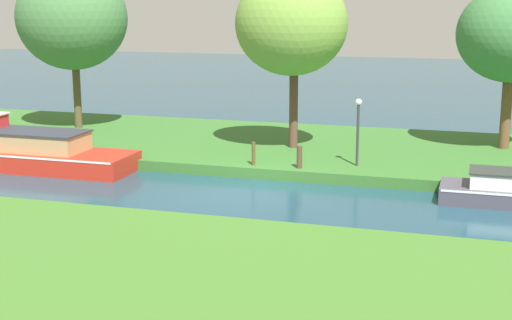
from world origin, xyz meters
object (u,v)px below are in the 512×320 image
at_px(willow_tree_right, 512,35).
at_px(willow_tree_left, 72,18).
at_px(mooring_post_near, 254,153).
at_px(lamp_post, 358,123).
at_px(red_narrowboat, 24,151).
at_px(mooring_post_far, 299,157).
at_px(willow_tree_centre, 291,24).

bearing_deg(willow_tree_right, willow_tree_left, -178.03).
distance_m(willow_tree_left, mooring_post_near, 12.57).
bearing_deg(willow_tree_left, mooring_post_near, -26.80).
bearing_deg(lamp_post, mooring_post_near, -164.66).
distance_m(red_narrowboat, mooring_post_far, 10.74).
xyz_separation_m(red_narrowboat, willow_tree_centre, (9.51, 4.45, 4.79)).
relative_size(willow_tree_left, lamp_post, 3.04).
height_order(mooring_post_near, mooring_post_far, mooring_post_near).
bearing_deg(lamp_post, mooring_post_far, -152.51).
height_order(red_narrowboat, lamp_post, lamp_post).
bearing_deg(willow_tree_right, willow_tree_centre, -161.55).
height_order(willow_tree_right, lamp_post, willow_tree_right).
bearing_deg(red_narrowboat, willow_tree_centre, 25.08).
height_order(red_narrowboat, willow_tree_right, willow_tree_right).
relative_size(red_narrowboat, willow_tree_left, 1.15).
distance_m(lamp_post, mooring_post_far, 2.49).
distance_m(willow_tree_centre, willow_tree_right, 8.81).
bearing_deg(willow_tree_centre, lamp_post, -34.55).
height_order(willow_tree_right, mooring_post_near, willow_tree_right).
height_order(willow_tree_left, willow_tree_right, willow_tree_left).
bearing_deg(mooring_post_far, willow_tree_right, 39.42).
relative_size(red_narrowboat, mooring_post_near, 9.93).
relative_size(mooring_post_near, mooring_post_far, 1.07).
relative_size(willow_tree_left, mooring_post_far, 9.20).
height_order(lamp_post, mooring_post_far, lamp_post).
xyz_separation_m(willow_tree_left, lamp_post, (14.08, -4.25, -3.54)).
bearing_deg(willow_tree_left, willow_tree_centre, -10.91).
distance_m(willow_tree_right, mooring_post_near, 11.51).
relative_size(willow_tree_left, willow_tree_right, 1.15).
bearing_deg(mooring_post_near, willow_tree_left, 153.20).
bearing_deg(willow_tree_right, mooring_post_near, -146.49).
distance_m(lamp_post, mooring_post_near, 3.99).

